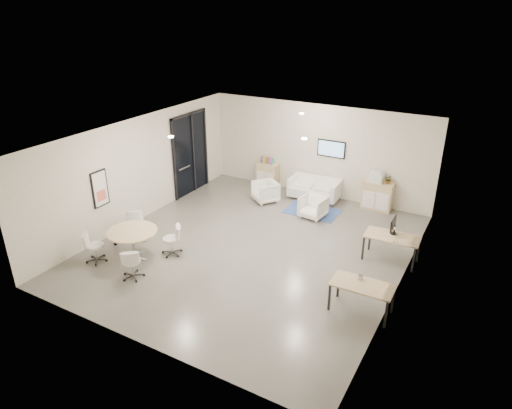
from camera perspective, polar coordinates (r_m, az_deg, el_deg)
The scene contains 21 objects.
room_shell at distance 12.11m, azimuth -0.42°, elevation 1.22°, with size 9.60×10.60×4.80m.
glass_door at distance 16.19m, azimuth -8.22°, elevation 6.58°, with size 0.09×1.90×2.85m.
artwork at distance 13.37m, azimuth -18.93°, elevation 1.88°, with size 0.05×0.54×1.04m.
wall_tv at distance 15.69m, azimuth 9.39°, elevation 6.89°, with size 0.98×0.06×0.58m.
ceiling_spots at distance 12.38m, azimuth 0.69°, elevation 9.47°, with size 3.14×4.14×0.03m.
sideboard_left at distance 16.83m, azimuth 1.47°, elevation 3.70°, with size 0.79×0.41×0.89m.
sideboard_right at distance 15.44m, azimuth 14.94°, elevation 1.07°, with size 0.96×0.46×0.96m.
books at distance 16.66m, azimuth 1.37°, elevation 5.52°, with size 0.46×0.14×0.22m.
printer at distance 15.23m, azimuth 14.80°, elevation 3.36°, with size 0.48×0.41×0.33m.
loveseat at distance 15.92m, azimuth 7.34°, elevation 1.92°, with size 1.75×0.93×0.64m.
blue_rug at distance 15.06m, azimuth 7.01°, elevation -0.83°, with size 1.71×1.14×0.01m, color #33559C.
armchair_left at distance 15.56m, azimuth 1.17°, elevation 1.74°, with size 0.76×0.71×0.78m, color white.
armchair_right at distance 14.51m, azimuth 7.14°, elevation -0.19°, with size 0.74×0.69×0.76m, color white.
desk_rear at distance 12.41m, azimuth 16.65°, elevation -4.11°, with size 1.43×0.76×0.73m.
desk_front at distance 10.31m, azimuth 13.15°, elevation -10.05°, with size 1.36×0.70×0.70m.
monitor at distance 12.41m, azimuth 16.80°, elevation -2.51°, with size 0.20×0.50×0.44m.
round_table at distance 12.43m, azimuth -15.19°, elevation -3.53°, with size 1.31×1.31×0.80m.
meeting_chairs at distance 12.58m, azimuth -15.04°, elevation -4.78°, with size 2.32×2.32×0.82m.
plant_cabinet at distance 15.16m, azimuth 16.27°, elevation 2.92°, with size 0.27×0.30×0.23m, color #3F7F3F.
plant_floor at distance 13.50m, azimuth -17.14°, elevation -4.63°, with size 0.16×0.28×0.12m, color #3F7F3F.
cup at distance 10.41m, azimuth 12.91°, elevation -8.79°, with size 0.12×0.10×0.12m, color white.
Camera 1 is at (5.56, -9.67, 6.31)m, focal length 32.00 mm.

